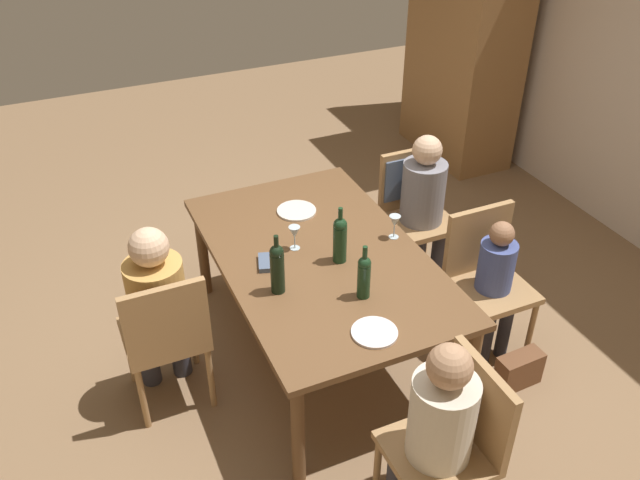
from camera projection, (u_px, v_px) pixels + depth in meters
The scene contains 20 objects.
ground_plane at pixel (320, 347), 4.28m from camera, with size 10.00×10.00×0.00m, color #846647.
armoire_cabinet at pixel (465, 39), 5.97m from camera, with size 1.18×0.62×2.18m.
dining_table at pixel (320, 264), 3.91m from camera, with size 1.84×1.13×0.72m.
chair_far_left at pixel (413, 197), 4.67m from camera, with size 0.46×0.44×0.92m.
chair_right_end at pixel (455, 437), 3.03m from camera, with size 0.44×0.44×0.92m.
chair_near at pixel (166, 333), 3.60m from camera, with size 0.44×0.44×0.92m.
chair_far_right at pixel (485, 272), 4.05m from camera, with size 0.44×0.44×0.92m.
person_woman_host at pixel (424, 201), 4.53m from camera, with size 0.34×0.30×1.11m.
person_man_bearded at pixel (436, 429), 2.93m from camera, with size 0.29×0.34×1.11m.
person_man_guest at pixel (158, 303), 3.61m from camera, with size 0.36×0.31×1.14m.
person_child_small at pixel (497, 279), 3.95m from camera, with size 0.25×0.22×0.94m.
wine_bottle_tall_green at pixel (340, 238), 3.74m from camera, with size 0.08×0.08×0.35m.
wine_bottle_dark_red at pixel (364, 275), 3.48m from camera, with size 0.07×0.07×0.32m.
wine_bottle_short_olive at pixel (277, 267), 3.51m from camera, with size 0.08×0.08×0.35m.
wine_glass_near_left at pixel (395, 222), 3.96m from camera, with size 0.07×0.07×0.15m.
wine_glass_centre at pixel (294, 233), 3.87m from camera, with size 0.07×0.07×0.15m.
dinner_plate_host at pixel (297, 211), 4.26m from camera, with size 0.25×0.25×0.01m, color silver.
dinner_plate_guest_left at pixel (374, 332), 3.31m from camera, with size 0.23×0.23×0.01m, color white.
folded_napkin at pixel (269, 262), 3.78m from camera, with size 0.16×0.12×0.03m, color #4C5B75.
handbag at pixel (519, 370), 3.96m from camera, with size 0.28×0.12×0.22m, color brown.
Camera 1 is at (2.89, -1.28, 2.97)m, focal length 37.71 mm.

